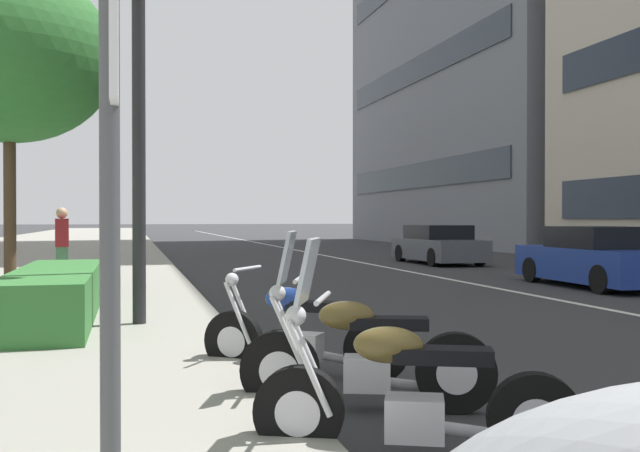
# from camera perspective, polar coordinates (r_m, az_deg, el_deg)

# --- Properties ---
(sidewalk_right_plaza) EXTENTS (160.00, 10.88, 0.15)m
(sidewalk_right_plaza) POSITION_cam_1_polar(r_m,az_deg,el_deg) (31.84, -22.57, -2.16)
(sidewalk_right_plaza) COLOR gray
(sidewalk_right_plaza) RESTS_ON ground
(lane_centre_stripe) EXTENTS (110.00, 0.16, 0.01)m
(lane_centre_stripe) POSITION_cam_1_polar(r_m,az_deg,el_deg) (37.45, -2.67, -1.82)
(lane_centre_stripe) COLOR silver
(lane_centre_stripe) RESTS_ON ground
(motorcycle_second_in_row) EXTENTS (0.99, 2.01, 1.46)m
(motorcycle_second_in_row) POSITION_cam_1_polar(r_m,az_deg,el_deg) (4.76, 7.10, -13.51)
(motorcycle_second_in_row) COLOR black
(motorcycle_second_in_row) RESTS_ON ground
(motorcycle_nearest_camera) EXTENTS (0.89, 2.03, 1.49)m
(motorcycle_nearest_camera) POSITION_cam_1_polar(r_m,az_deg,el_deg) (5.91, 3.45, -10.57)
(motorcycle_nearest_camera) COLOR black
(motorcycle_nearest_camera) RESTS_ON ground
(motorcycle_far_end_row) EXTENTS (1.35, 1.84, 1.09)m
(motorcycle_far_end_row) POSITION_cam_1_polar(r_m,az_deg,el_deg) (7.15, -1.62, -8.86)
(motorcycle_far_end_row) COLOR black
(motorcycle_far_end_row) RESTS_ON ground
(car_approaching_light) EXTENTS (4.37, 1.94, 1.41)m
(car_approaching_light) POSITION_cam_1_polar(r_m,az_deg,el_deg) (17.54, 21.41, -2.50)
(car_approaching_light) COLOR navy
(car_approaching_light) RESTS_ON ground
(car_following_behind) EXTENTS (4.38, 1.91, 1.36)m
(car_following_behind) POSITION_cam_1_polar(r_m,az_deg,el_deg) (25.18, 9.54, -1.55)
(car_following_behind) COLOR #4C515B
(car_following_behind) RESTS_ON ground
(parking_sign_by_curb) EXTENTS (0.32, 0.06, 2.67)m
(parking_sign_by_curb) POSITION_cam_1_polar(r_m,az_deg,el_deg) (2.19, -16.53, 6.65)
(parking_sign_by_curb) COLOR #47494C
(parking_sign_by_curb) RESTS_ON sidewalk_right_plaza
(clipped_hedge_bed) EXTENTS (4.99, 1.10, 0.71)m
(clipped_hedge_bed) POSITION_cam_1_polar(r_m,az_deg,el_deg) (10.82, -20.65, -5.19)
(clipped_hedge_bed) COLOR #337033
(clipped_hedge_bed) RESTS_ON sidewalk_right_plaza
(street_tree_mid_sidewalk) EXTENTS (3.82, 3.82, 6.09)m
(street_tree_mid_sidewalk) POSITION_cam_1_polar(r_m,az_deg,el_deg) (14.57, -23.88, 12.53)
(street_tree_mid_sidewalk) COLOR #473323
(street_tree_mid_sidewalk) RESTS_ON sidewalk_right_plaza
(pedestrian_on_plaza) EXTENTS (0.43, 0.31, 1.67)m
(pedestrian_on_plaza) POSITION_cam_1_polar(r_m,az_deg,el_deg) (15.66, -20.18, -1.61)
(pedestrian_on_plaza) COLOR #3F724C
(pedestrian_on_plaza) RESTS_ON sidewalk_right_plaza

